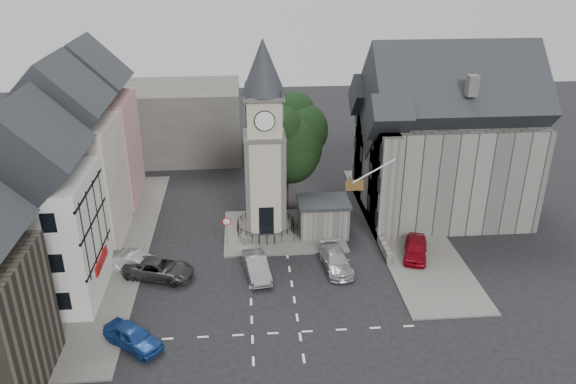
{
  "coord_description": "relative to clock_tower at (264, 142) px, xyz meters",
  "views": [
    {
      "loc": [
        -1.62,
        -34.25,
        22.75
      ],
      "look_at": [
        1.64,
        5.0,
        5.07
      ],
      "focal_mm": 35.0,
      "sensor_mm": 36.0,
      "label": 1
    }
  ],
  "objects": [
    {
      "name": "stone_shelter",
      "position": [
        4.8,
        -0.49,
        -6.57
      ],
      "size": [
        4.3,
        3.3,
        3.08
      ],
      "color": "#595651",
      "rests_on": "ground"
    },
    {
      "name": "car_west_grey",
      "position": [
        -8.16,
        -6.29,
        -7.4
      ],
      "size": [
        5.64,
        3.81,
        1.44
      ],
      "primitive_type": "imported",
      "rotation": [
        0.0,
        0.0,
        1.27
      ],
      "color": "#313134",
      "rests_on": "ground"
    },
    {
      "name": "central_island",
      "position": [
        1.5,
        0.01,
        -8.04
      ],
      "size": [
        10.0,
        8.0,
        0.16
      ],
      "primitive_type": "cube",
      "color": "#595651",
      "rests_on": "ground"
    },
    {
      "name": "terrace_pink",
      "position": [
        -15.5,
        8.01,
        -1.54
      ],
      "size": [
        8.1,
        7.6,
        12.8
      ],
      "color": "#CE8D8E",
      "rests_on": "ground"
    },
    {
      "name": "flagpole",
      "position": [
        8.0,
        -3.99,
        -1.12
      ],
      "size": [
        3.68,
        0.1,
        2.74
      ],
      "color": "white",
      "rests_on": "ground"
    },
    {
      "name": "car_west_blue",
      "position": [
        -8.77,
        -13.99,
        -7.41
      ],
      "size": [
        4.26,
        3.93,
        1.41
      ],
      "primitive_type": "imported",
      "rotation": [
        0.0,
        0.0,
        0.88
      ],
      "color": "navy",
      "rests_on": "ground"
    },
    {
      "name": "town_tree",
      "position": [
        2.0,
        5.01,
        -1.15
      ],
      "size": [
        7.2,
        7.2,
        10.8
      ],
      "color": "black",
      "rests_on": "ground"
    },
    {
      "name": "pavement_west",
      "position": [
        -12.5,
        -1.99,
        -8.05
      ],
      "size": [
        6.0,
        30.0,
        0.14
      ],
      "primitive_type": "cube",
      "color": "#595651",
      "rests_on": "ground"
    },
    {
      "name": "warning_sign_post",
      "position": [
        -3.2,
        -2.56,
        -6.09
      ],
      "size": [
        0.7,
        0.19,
        2.85
      ],
      "color": "black",
      "rests_on": "ground"
    },
    {
      "name": "clock_tower",
      "position": [
        0.0,
        0.0,
        0.0
      ],
      "size": [
        4.86,
        4.86,
        16.25
      ],
      "color": "#4C4944",
      "rests_on": "ground"
    },
    {
      "name": "car_west_silver",
      "position": [
        -10.0,
        -5.21,
        -7.39
      ],
      "size": [
        4.71,
        2.94,
        1.46
      ],
      "primitive_type": "imported",
      "rotation": [
        0.0,
        0.0,
        1.23
      ],
      "color": "#A3A7AB",
      "rests_on": "ground"
    },
    {
      "name": "ground",
      "position": [
        0.0,
        -7.99,
        -8.12
      ],
      "size": [
        120.0,
        120.0,
        0.0
      ],
      "primitive_type": "plane",
      "color": "black",
      "rests_on": "ground"
    },
    {
      "name": "terrace_tudor",
      "position": [
        -15.5,
        -7.99,
        -1.93
      ],
      "size": [
        8.1,
        7.6,
        12.0
      ],
      "color": "silver",
      "rests_on": "ground"
    },
    {
      "name": "terrace_cream",
      "position": [
        -15.5,
        0.01,
        -1.54
      ],
      "size": [
        8.1,
        7.6,
        12.8
      ],
      "color": "beige",
      "rests_on": "ground"
    },
    {
      "name": "backdrop_west",
      "position": [
        -12.0,
        20.01,
        -4.12
      ],
      "size": [
        20.0,
        10.0,
        8.0
      ],
      "primitive_type": "cube",
      "color": "#4C4944",
      "rests_on": "ground"
    },
    {
      "name": "car_island_silver",
      "position": [
        -1.0,
        -6.6,
        -7.39
      ],
      "size": [
        2.23,
        4.61,
        1.46
      ],
      "primitive_type": "imported",
      "rotation": [
        0.0,
        0.0,
        0.16
      ],
      "color": "gray",
      "rests_on": "ground"
    },
    {
      "name": "pedestrian",
      "position": [
        11.5,
        0.58,
        -7.17
      ],
      "size": [
        0.82,
        0.79,
        1.9
      ],
      "primitive_type": "imported",
      "rotation": [
        0.0,
        0.0,
        3.83
      ],
      "color": "#A59989",
      "rests_on": "ground"
    },
    {
      "name": "east_building",
      "position": [
        15.59,
        3.01,
        -1.86
      ],
      "size": [
        14.4,
        11.4,
        12.6
      ],
      "color": "#595651",
      "rests_on": "ground"
    },
    {
      "name": "car_east_red",
      "position": [
        11.5,
        -4.99,
        -7.38
      ],
      "size": [
        2.99,
        4.65,
        1.47
      ],
      "primitive_type": "imported",
      "rotation": [
        0.0,
        0.0,
        -0.31
      ],
      "color": "maroon",
      "rests_on": "ground"
    },
    {
      "name": "car_island_east",
      "position": [
        5.01,
        -6.13,
        -7.44
      ],
      "size": [
        2.32,
        4.83,
        1.36
      ],
      "primitive_type": "imported",
      "rotation": [
        0.0,
        0.0,
        0.09
      ],
      "color": "#A9ACB1",
      "rests_on": "ground"
    },
    {
      "name": "east_boundary_wall",
      "position": [
        9.2,
        2.01,
        -7.67
      ],
      "size": [
        0.4,
        16.0,
        0.9
      ],
      "primitive_type": "cube",
      "color": "#595651",
      "rests_on": "ground"
    },
    {
      "name": "road_markings",
      "position": [
        0.0,
        -13.49,
        -8.12
      ],
      "size": [
        20.0,
        8.0,
        0.01
      ],
      "primitive_type": "cube",
      "color": "silver",
      "rests_on": "ground"
    },
    {
      "name": "pavement_east",
      "position": [
        12.0,
        0.01,
        -8.05
      ],
      "size": [
        6.0,
        26.0,
        0.14
      ],
      "primitive_type": "cube",
      "color": "#595651",
      "rests_on": "ground"
    }
  ]
}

